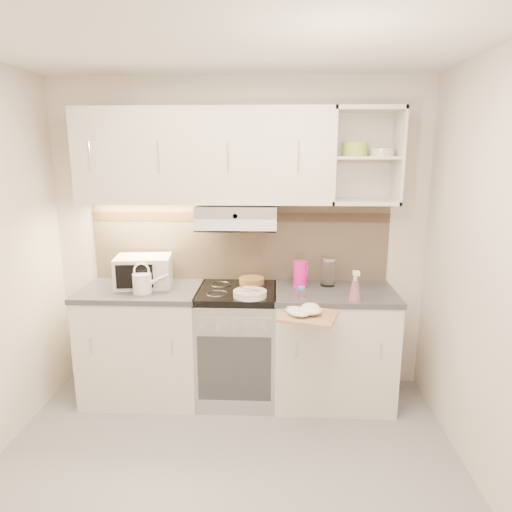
{
  "coord_description": "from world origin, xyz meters",
  "views": [
    {
      "loc": [
        0.29,
        -2.25,
        1.93
      ],
      "look_at": [
        0.15,
        0.95,
        1.2
      ],
      "focal_mm": 32.0,
      "sensor_mm": 36.0,
      "label": 1
    }
  ],
  "objects_px": {
    "pink_pitcher": "(300,274)",
    "watering_can": "(143,282)",
    "glass_jar": "(328,272)",
    "cutting_board": "(308,316)",
    "spray_bottle": "(355,288)",
    "plate_stack": "(250,294)",
    "electric_range": "(237,344)",
    "microwave": "(144,271)"
  },
  "relations": [
    {
      "from": "watering_can",
      "to": "glass_jar",
      "type": "height_order",
      "value": "watering_can"
    },
    {
      "from": "electric_range",
      "to": "glass_jar",
      "type": "bearing_deg",
      "value": 10.57
    },
    {
      "from": "plate_stack",
      "to": "microwave",
      "type": "bearing_deg",
      "value": 163.93
    },
    {
      "from": "microwave",
      "to": "watering_can",
      "type": "height_order",
      "value": "microwave"
    },
    {
      "from": "electric_range",
      "to": "watering_can",
      "type": "bearing_deg",
      "value": -170.44
    },
    {
      "from": "microwave",
      "to": "plate_stack",
      "type": "distance_m",
      "value": 0.89
    },
    {
      "from": "glass_jar",
      "to": "cutting_board",
      "type": "relative_size",
      "value": 0.63
    },
    {
      "from": "glass_jar",
      "to": "cutting_board",
      "type": "distance_m",
      "value": 0.66
    },
    {
      "from": "watering_can",
      "to": "pink_pitcher",
      "type": "relative_size",
      "value": 1.31
    },
    {
      "from": "electric_range",
      "to": "plate_stack",
      "type": "xyz_separation_m",
      "value": [
        0.11,
        -0.18,
        0.47
      ]
    },
    {
      "from": "pink_pitcher",
      "to": "glass_jar",
      "type": "distance_m",
      "value": 0.23
    },
    {
      "from": "spray_bottle",
      "to": "plate_stack",
      "type": "bearing_deg",
      "value": 177.51
    },
    {
      "from": "microwave",
      "to": "cutting_board",
      "type": "xyz_separation_m",
      "value": [
        1.25,
        -0.55,
        -0.15
      ]
    },
    {
      "from": "watering_can",
      "to": "electric_range",
      "type": "bearing_deg",
      "value": 2.07
    },
    {
      "from": "watering_can",
      "to": "spray_bottle",
      "type": "xyz_separation_m",
      "value": [
        1.55,
        -0.1,
        0.01
      ]
    },
    {
      "from": "microwave",
      "to": "cutting_board",
      "type": "height_order",
      "value": "microwave"
    },
    {
      "from": "pink_pitcher",
      "to": "plate_stack",
      "type": "bearing_deg",
      "value": -156.33
    },
    {
      "from": "pink_pitcher",
      "to": "spray_bottle",
      "type": "xyz_separation_m",
      "value": [
        0.37,
        -0.3,
        -0.01
      ]
    },
    {
      "from": "electric_range",
      "to": "plate_stack",
      "type": "relative_size",
      "value": 3.67
    },
    {
      "from": "plate_stack",
      "to": "glass_jar",
      "type": "xyz_separation_m",
      "value": [
        0.6,
        0.31,
        0.09
      ]
    },
    {
      "from": "watering_can",
      "to": "plate_stack",
      "type": "xyz_separation_m",
      "value": [
        0.8,
        -0.06,
        -0.06
      ]
    },
    {
      "from": "cutting_board",
      "to": "plate_stack",
      "type": "bearing_deg",
      "value": 160.74
    },
    {
      "from": "electric_range",
      "to": "pink_pitcher",
      "type": "xyz_separation_m",
      "value": [
        0.49,
        0.08,
        0.55
      ]
    },
    {
      "from": "glass_jar",
      "to": "spray_bottle",
      "type": "xyz_separation_m",
      "value": [
        0.15,
        -0.35,
        -0.02
      ]
    },
    {
      "from": "pink_pitcher",
      "to": "spray_bottle",
      "type": "height_order",
      "value": "spray_bottle"
    },
    {
      "from": "electric_range",
      "to": "watering_can",
      "type": "distance_m",
      "value": 0.88
    },
    {
      "from": "pink_pitcher",
      "to": "spray_bottle",
      "type": "distance_m",
      "value": 0.48
    },
    {
      "from": "watering_can",
      "to": "microwave",
      "type": "bearing_deg",
      "value": 97.24
    },
    {
      "from": "glass_jar",
      "to": "spray_bottle",
      "type": "distance_m",
      "value": 0.38
    },
    {
      "from": "watering_can",
      "to": "cutting_board",
      "type": "relative_size",
      "value": 0.76
    },
    {
      "from": "electric_range",
      "to": "spray_bottle",
      "type": "bearing_deg",
      "value": -14.35
    },
    {
      "from": "glass_jar",
      "to": "spray_bottle",
      "type": "height_order",
      "value": "spray_bottle"
    },
    {
      "from": "watering_can",
      "to": "plate_stack",
      "type": "bearing_deg",
      "value": -12.03
    },
    {
      "from": "plate_stack",
      "to": "pink_pitcher",
      "type": "bearing_deg",
      "value": 34.07
    },
    {
      "from": "electric_range",
      "to": "spray_bottle",
      "type": "relative_size",
      "value": 3.91
    },
    {
      "from": "pink_pitcher",
      "to": "watering_can",
      "type": "bearing_deg",
      "value": 178.83
    },
    {
      "from": "electric_range",
      "to": "microwave",
      "type": "xyz_separation_m",
      "value": [
        -0.74,
        0.06,
        0.57
      ]
    },
    {
      "from": "cutting_board",
      "to": "spray_bottle",
      "type": "bearing_deg",
      "value": 54.61
    },
    {
      "from": "plate_stack",
      "to": "glass_jar",
      "type": "relative_size",
      "value": 1.08
    },
    {
      "from": "cutting_board",
      "to": "pink_pitcher",
      "type": "bearing_deg",
      "value": 110.3
    },
    {
      "from": "electric_range",
      "to": "glass_jar",
      "type": "relative_size",
      "value": 3.98
    },
    {
      "from": "watering_can",
      "to": "glass_jar",
      "type": "relative_size",
      "value": 1.2
    }
  ]
}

